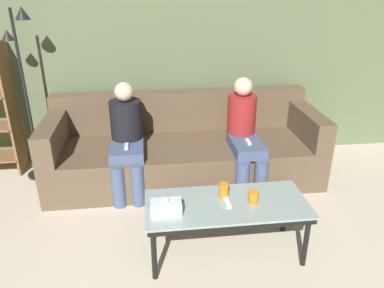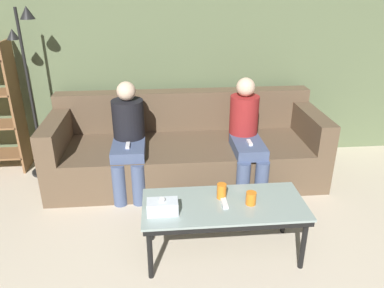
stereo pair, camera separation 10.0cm
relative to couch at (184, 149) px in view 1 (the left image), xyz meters
The scene contains 10 objects.
wall_back 1.14m from the couch, 90.00° to the left, with size 12.00×0.06×2.60m.
couch is the anchor object (origin of this frame).
coffee_table 1.33m from the couch, 82.04° to the right, with size 1.21×0.53×0.46m.
cup_near_left 1.40m from the couch, 74.18° to the right, with size 0.08×0.08×0.10m.
cup_near_right 1.26m from the couch, 81.86° to the right, with size 0.07×0.07×0.12m.
tissue_box 1.43m from the couch, 101.11° to the right, with size 0.22×0.12×0.13m.
game_remote 1.34m from the couch, 82.04° to the right, with size 0.04×0.15×0.02m.
standing_lamp 1.75m from the couch, behind, with size 0.31×0.26×1.75m.
seated_person_left_end 0.68m from the couch, 159.01° to the right, with size 0.31×0.65×1.09m.
seated_person_mid_left 0.69m from the couch, 23.26° to the right, with size 0.31×0.70×1.10m.
Camera 1 is at (-0.37, -0.11, 1.99)m, focal length 35.00 mm.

